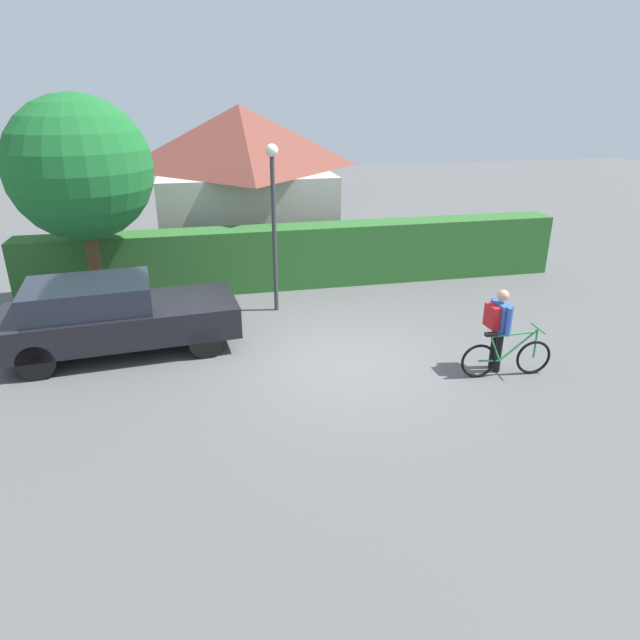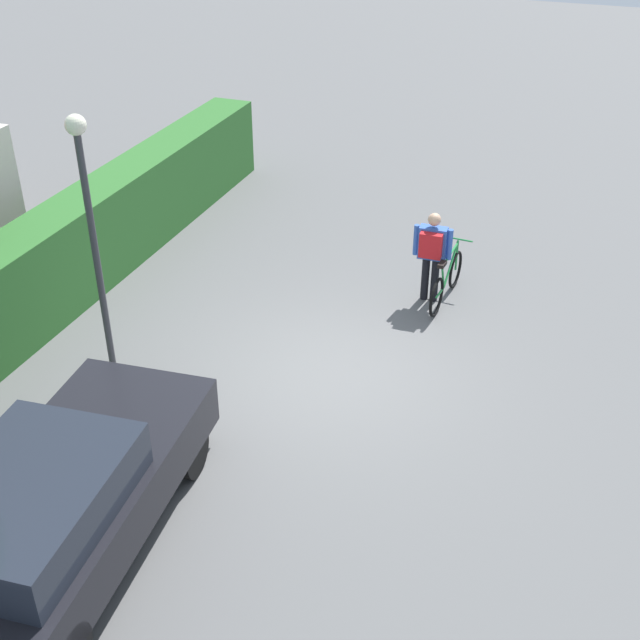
{
  "view_description": "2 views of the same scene",
  "coord_description": "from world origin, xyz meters",
  "px_view_note": "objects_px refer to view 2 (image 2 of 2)",
  "views": [
    {
      "loc": [
        -2.61,
        -9.39,
        4.89
      ],
      "look_at": [
        -0.6,
        -0.2,
        1.04
      ],
      "focal_mm": 31.52,
      "sensor_mm": 36.0,
      "label": 1
    },
    {
      "loc": [
        -9.57,
        -3.38,
        7.09
      ],
      "look_at": [
        -0.16,
        0.11,
        0.98
      ],
      "focal_mm": 46.86,
      "sensor_mm": 36.0,
      "label": 2
    }
  ],
  "objects_px": {
    "bicycle": "(446,281)",
    "street_lamp": "(89,210)",
    "person_rider": "(432,250)",
    "parked_car_near": "(57,505)"
  },
  "relations": [
    {
      "from": "bicycle",
      "to": "street_lamp",
      "type": "relative_size",
      "value": 0.45
    },
    {
      "from": "person_rider",
      "to": "street_lamp",
      "type": "xyz_separation_m",
      "value": [
        -3.54,
        3.97,
        1.56
      ]
    },
    {
      "from": "person_rider",
      "to": "street_lamp",
      "type": "distance_m",
      "value": 5.54
    },
    {
      "from": "parked_car_near",
      "to": "person_rider",
      "type": "distance_m",
      "value": 7.38
    },
    {
      "from": "street_lamp",
      "to": "parked_car_near",
      "type": "bearing_deg",
      "value": -155.02
    },
    {
      "from": "parked_car_near",
      "to": "bicycle",
      "type": "xyz_separation_m",
      "value": [
        7.09,
        -2.63,
        -0.42
      ]
    },
    {
      "from": "bicycle",
      "to": "person_rider",
      "type": "distance_m",
      "value": 0.65
    },
    {
      "from": "parked_car_near",
      "to": "person_rider",
      "type": "xyz_separation_m",
      "value": [
        6.99,
        -2.36,
        0.17
      ]
    },
    {
      "from": "parked_car_near",
      "to": "bicycle",
      "type": "distance_m",
      "value": 7.57
    },
    {
      "from": "bicycle",
      "to": "person_rider",
      "type": "xyz_separation_m",
      "value": [
        -0.1,
        0.27,
        0.58
      ]
    }
  ]
}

